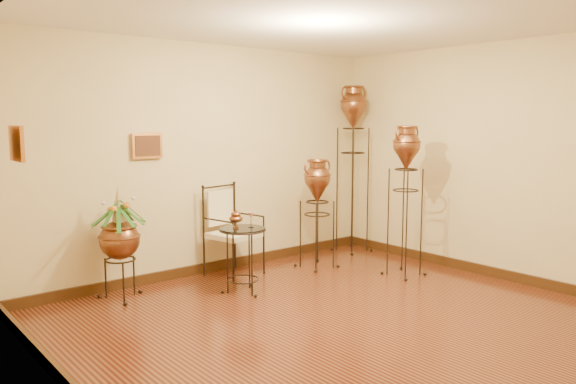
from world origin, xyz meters
TOP-DOWN VIEW (x-y plane):
  - ground at (0.00, 0.00)m, footprint 5.00×5.00m
  - room_shell at (-0.01, 0.01)m, footprint 5.02×5.02m
  - amphora_tall at (2.15, 2.15)m, footprint 0.60×0.60m
  - amphora_mid at (1.71, 0.84)m, footprint 0.42×0.42m
  - amphora_short at (1.14, 1.79)m, footprint 0.54×0.54m
  - planter_urn at (-1.34, 2.15)m, footprint 0.75×0.75m
  - armchair at (0.10, 2.15)m, footprint 0.72×0.69m
  - side_table at (-0.22, 1.51)m, footprint 0.59×0.59m

SIDE VIEW (x-z plane):
  - ground at x=0.00m, z-range 0.00..0.00m
  - side_table at x=-0.22m, z-range -0.08..0.83m
  - armchair at x=0.10m, z-range 0.00..1.10m
  - planter_urn at x=-1.34m, z-range 0.07..1.31m
  - amphora_short at x=1.14m, z-range 0.00..1.42m
  - amphora_mid at x=1.71m, z-range 0.01..1.86m
  - amphora_tall at x=2.15m, z-range 0.03..2.42m
  - room_shell at x=-0.01m, z-range 0.33..3.14m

